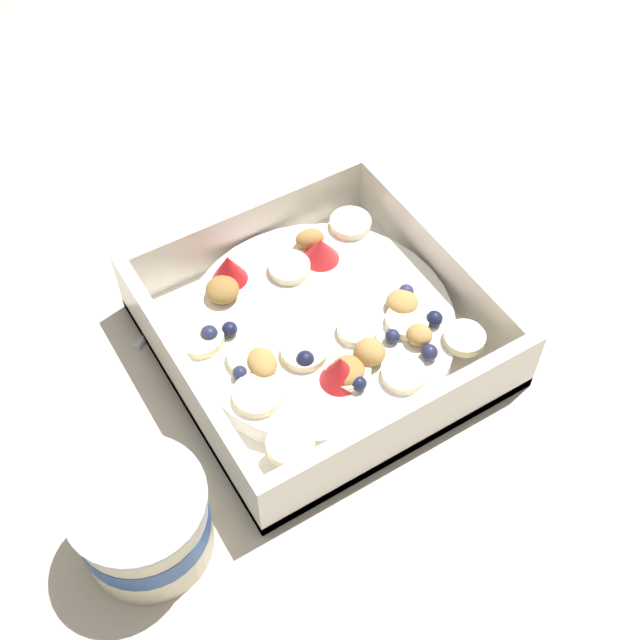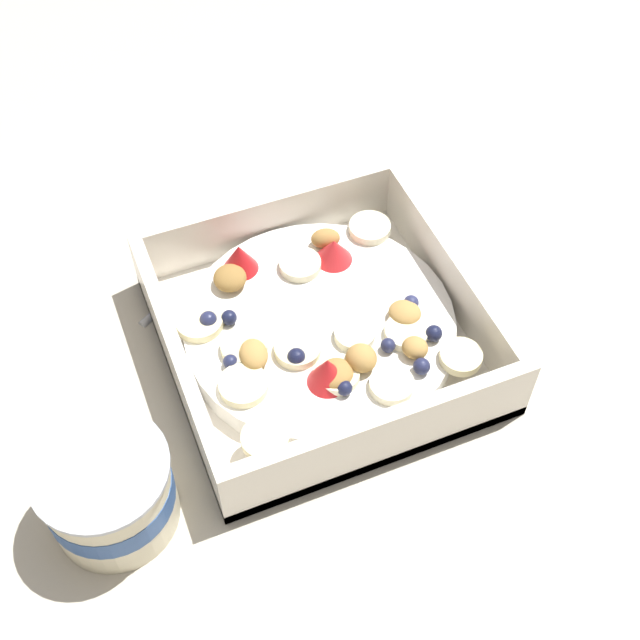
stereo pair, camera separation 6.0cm
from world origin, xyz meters
name	(u,v)px [view 2 (the right image)]	position (x,y,z in m)	size (l,w,h in m)	color
ground_plane	(320,329)	(0.00, 0.00, 0.00)	(2.40, 2.40, 0.00)	beige
fruit_bowl	(319,329)	(-0.01, 0.01, 0.02)	(0.22, 0.22, 0.06)	white
spoon	(244,230)	(0.12, 0.02, 0.00)	(0.11, 0.16, 0.01)	silver
yogurt_cup	(109,492)	(-0.09, 0.18, 0.03)	(0.09, 0.09, 0.07)	beige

